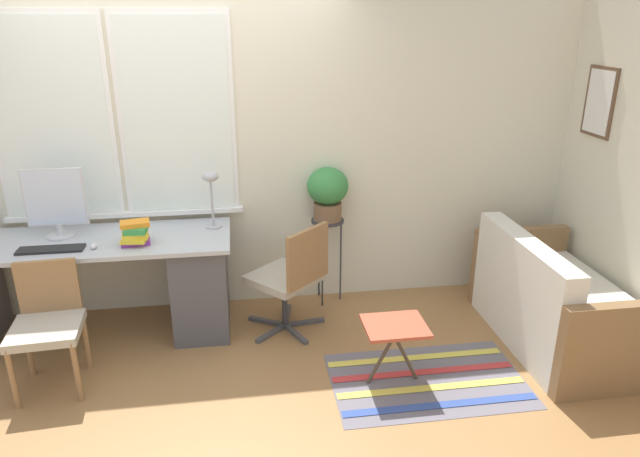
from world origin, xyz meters
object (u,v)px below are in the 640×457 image
(desk_lamp, at_px, (211,185))
(desk_chair_wooden, at_px, (47,322))
(couch_loveseat, at_px, (554,306))
(potted_plant, at_px, (328,191))
(folding_stool, at_px, (395,330))
(monitor, at_px, (55,202))
(mouse, at_px, (94,246))
(keyboard, at_px, (51,249))
(book_stack, at_px, (135,233))
(plant_stand, at_px, (327,230))
(office_chair_swivel, at_px, (291,276))

(desk_lamp, xyz_separation_m, desk_chair_wooden, (-1.05, -0.72, -0.66))
(couch_loveseat, xyz_separation_m, potted_plant, (-1.55, 0.88, 0.69))
(potted_plant, xyz_separation_m, folding_stool, (0.25, -1.21, -0.59))
(monitor, relative_size, mouse, 7.24)
(potted_plant, bearing_deg, keyboard, -166.85)
(keyboard, xyz_separation_m, couch_loveseat, (3.54, -0.42, -0.49))
(book_stack, bearing_deg, desk_chair_wooden, -139.72)
(desk_chair_wooden, height_order, plant_stand, desk_chair_wooden)
(desk_chair_wooden, bearing_deg, book_stack, 36.43)
(mouse, xyz_separation_m, potted_plant, (1.71, 0.47, 0.18))
(monitor, distance_m, desk_chair_wooden, 0.90)
(plant_stand, bearing_deg, monitor, -174.21)
(office_chair_swivel, bearing_deg, keyboard, -42.32)
(mouse, bearing_deg, keyboard, 178.82)
(couch_loveseat, bearing_deg, keyboard, 83.28)
(book_stack, height_order, couch_loveseat, book_stack)
(book_stack, distance_m, plant_stand, 1.51)
(potted_plant, bearing_deg, monitor, -174.21)
(desk_lamp, bearing_deg, desk_chair_wooden, -145.60)
(office_chair_swivel, bearing_deg, monitor, -51.42)
(plant_stand, height_order, potted_plant, potted_plant)
(monitor, relative_size, desk_lamp, 1.16)
(office_chair_swivel, bearing_deg, desk_chair_wooden, -27.90)
(desk_chair_wooden, distance_m, office_chair_swivel, 1.67)
(keyboard, height_order, book_stack, book_stack)
(book_stack, xyz_separation_m, plant_stand, (1.43, 0.44, -0.22))
(potted_plant, bearing_deg, desk_lamp, -169.92)
(keyboard, distance_m, book_stack, 0.57)
(office_chair_swivel, distance_m, potted_plant, 0.77)
(monitor, xyz_separation_m, keyboard, (0.00, -0.26, -0.25))
(couch_loveseat, bearing_deg, book_stack, 81.46)
(book_stack, xyz_separation_m, office_chair_swivel, (1.08, -0.02, -0.40))
(mouse, distance_m, desk_lamp, 0.92)
(folding_stool, bearing_deg, keyboard, 161.76)
(desk_chair_wooden, height_order, folding_stool, desk_chair_wooden)
(mouse, xyz_separation_m, desk_lamp, (0.81, 0.31, 0.32))
(mouse, height_order, desk_chair_wooden, desk_chair_wooden)
(book_stack, xyz_separation_m, desk_chair_wooden, (-0.52, -0.44, -0.41))
(folding_stool, bearing_deg, couch_loveseat, 13.92)
(desk_lamp, xyz_separation_m, office_chair_swivel, (0.56, -0.29, -0.65))
(office_chair_swivel, relative_size, couch_loveseat, 0.62)
(desk_chair_wooden, bearing_deg, office_chair_swivel, 11.06)
(keyboard, distance_m, plant_stand, 2.06)
(desk_lamp, relative_size, plant_stand, 0.60)
(desk_chair_wooden, bearing_deg, keyboard, 91.77)
(plant_stand, distance_m, folding_stool, 1.26)
(book_stack, relative_size, office_chair_swivel, 0.25)
(monitor, bearing_deg, desk_lamp, 2.19)
(keyboard, relative_size, desk_chair_wooden, 0.54)
(book_stack, xyz_separation_m, folding_stool, (1.68, -0.77, -0.47))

